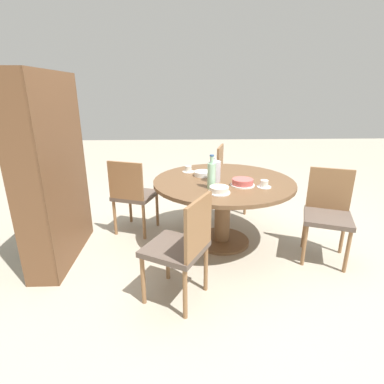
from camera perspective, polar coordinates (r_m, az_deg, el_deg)
The scene contains 14 objects.
ground_plane at distance 3.32m, azimuth 5.63°, elevation -9.41°, with size 14.00×14.00×0.00m, color #B2A893.
dining_table at distance 3.10m, azimuth 5.95°, elevation -0.29°, with size 1.43×1.43×0.70m.
chair_a at distance 3.40m, azimuth -11.20°, elevation -0.32°, with size 0.54×0.54×0.86m.
chair_b at distance 2.27m, azimuth -1.95°, elevation -10.18°, with size 0.57×0.57×0.86m.
chair_c at distance 3.13m, azimuth 24.46°, elevation -3.47°, with size 0.55×0.55×0.86m.
chair_d at distance 4.09m, azimuth 7.18°, elevation 3.17°, with size 0.52×0.52×0.86m.
bookshelf at distance 3.01m, azimuth -24.68°, elevation 3.20°, with size 1.03×0.28×1.73m.
coffee_pot at distance 2.96m, azimuth 4.35°, elevation 4.06°, with size 0.12×0.12×0.25m.
water_bottle at distance 2.76m, azimuth 3.73°, elevation 3.29°, with size 0.08×0.08×0.31m.
cake_main at distance 2.89m, azimuth 9.62°, elevation 1.80°, with size 0.23×0.23×0.07m.
cake_second at distance 2.65m, azimuth 5.18°, elevation 0.37°, with size 0.20×0.20×0.06m.
cup_a at distance 3.33m, azimuth -0.70°, elevation 4.30°, with size 0.13×0.13×0.07m.
cup_b at distance 2.88m, azimuth 13.59°, elevation 1.41°, with size 0.13×0.13×0.07m.
plate_stack at distance 3.18m, azimuth 2.13°, elevation 3.53°, with size 0.19×0.19×0.05m.
Camera 1 is at (-2.90, 0.43, 1.58)m, focal length 28.00 mm.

